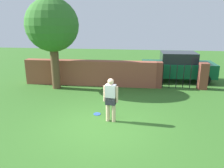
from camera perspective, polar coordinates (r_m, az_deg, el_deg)
The scene contains 7 objects.
ground_plane at distance 7.91m, azimuth -2.59°, elevation -10.81°, with size 40.00×40.00×0.00m, color #336623.
brick_wall at distance 12.47m, azimuth -5.76°, elevation 2.86°, with size 7.29×0.50×1.40m, color brown.
tree at distance 11.88m, azimuth -15.08°, elevation 14.17°, with size 2.66×2.66×4.63m.
person at distance 7.92m, azimuth -0.33°, elevation -3.64°, with size 0.54×0.27×1.62m.
fence_gate at distance 12.38m, azimuth 17.08°, elevation 2.09°, with size 2.78×0.44×1.40m.
car at distance 13.83m, azimuth 16.48°, elevation 4.30°, with size 4.22×1.97×1.72m.
frisbee_blue at distance 8.84m, azimuth -3.85°, elevation -7.68°, with size 0.27×0.27×0.02m, color blue.
Camera 1 is at (1.19, -6.92, 3.63)m, focal length 35.66 mm.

